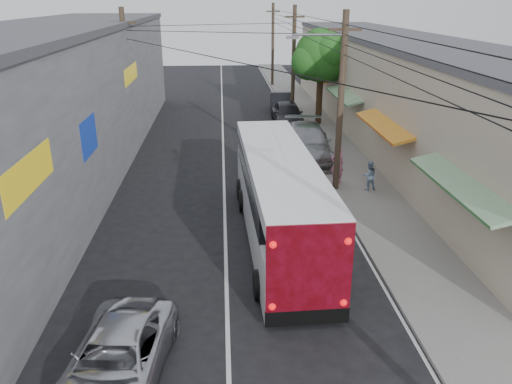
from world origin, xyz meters
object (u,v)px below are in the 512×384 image
(coach_bus, at_px, (279,197))
(pedestrian_far, at_px, (369,175))
(parked_suv, at_px, (306,143))
(parked_car_far, at_px, (281,103))
(pedestrian_near, at_px, (337,164))
(parked_car_mid, at_px, (288,114))
(jeepney, at_px, (117,360))

(coach_bus, distance_m, pedestrian_far, 6.52)
(coach_bus, xyz_separation_m, parked_suv, (2.62, 9.71, -0.73))
(parked_car_far, bearing_deg, pedestrian_near, -83.42)
(pedestrian_far, bearing_deg, pedestrian_near, -47.83)
(pedestrian_far, bearing_deg, parked_suv, -76.99)
(pedestrian_near, xyz_separation_m, pedestrian_far, (1.28, -1.05, -0.23))
(pedestrian_near, relative_size, pedestrian_far, 1.33)
(parked_car_mid, bearing_deg, pedestrian_near, -86.47)
(pedestrian_near, bearing_deg, parked_suv, -91.93)
(coach_bus, bearing_deg, parked_suv, 73.16)
(parked_car_far, bearing_deg, coach_bus, -93.00)
(parked_car_mid, relative_size, pedestrian_near, 2.62)
(parked_car_far, bearing_deg, parked_car_mid, -86.20)
(parked_suv, xyz_separation_m, pedestrian_near, (0.80, -4.22, 0.11))
(parked_suv, bearing_deg, jeepney, -107.53)
(pedestrian_near, bearing_deg, coach_bus, 45.40)
(parked_suv, height_order, pedestrian_near, pedestrian_near)
(parked_suv, relative_size, pedestrian_near, 3.49)
(parked_car_mid, height_order, pedestrian_near, pedestrian_near)
(coach_bus, distance_m, pedestrian_near, 6.49)
(parked_car_far, distance_m, pedestrian_near, 16.50)
(coach_bus, relative_size, pedestrian_far, 8.09)
(parked_suv, height_order, parked_car_mid, parked_suv)
(parked_car_mid, bearing_deg, coach_bus, -98.63)
(coach_bus, relative_size, pedestrian_near, 6.10)
(jeepney, distance_m, parked_suv, 18.45)
(coach_bus, xyz_separation_m, parked_car_far, (2.62, 21.96, -0.91))
(jeepney, distance_m, parked_car_mid, 26.01)
(parked_suv, distance_m, parked_car_far, 12.26)
(coach_bus, relative_size, jeepney, 2.42)
(coach_bus, distance_m, parked_car_far, 22.14)
(coach_bus, relative_size, parked_car_far, 2.47)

